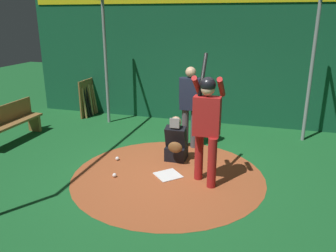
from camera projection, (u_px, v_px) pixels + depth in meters
ground_plane at (168, 176)px, 6.16m from camera, size 25.98×25.98×0.00m
dirt_circle at (168, 175)px, 6.16m from camera, size 3.47×3.47×0.01m
home_plate at (168, 175)px, 6.15m from camera, size 0.59×0.59×0.01m
batter at (207, 120)px, 5.57m from camera, size 0.68×0.49×2.18m
catcher at (176, 143)px, 6.72m from camera, size 0.58×0.40×0.91m
umpire at (190, 103)px, 7.22m from camera, size 0.22×0.49×1.77m
back_wall at (207, 60)px, 8.88m from camera, size 0.23×9.98×3.32m
cage_frame at (168, 52)px, 5.48m from camera, size 5.46×5.05×3.20m
bat_rack at (91, 98)px, 9.92m from camera, size 1.18×0.20×1.05m
bench at (10, 122)px, 7.74m from camera, size 1.75×0.36×0.85m
baseball_0 at (114, 175)px, 6.08m from camera, size 0.07×0.07×0.07m
baseball_1 at (117, 158)px, 6.79m from camera, size 0.07×0.07×0.07m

